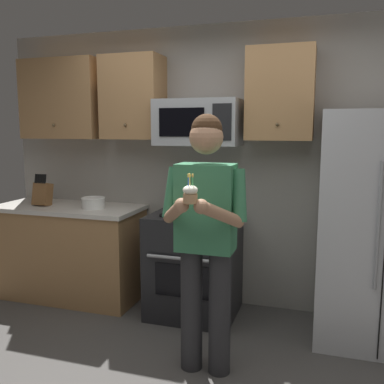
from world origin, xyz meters
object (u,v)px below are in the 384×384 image
at_px(knife_block, 42,194).
at_px(person, 205,231).
at_px(refrigerator, 379,229).
at_px(microwave, 198,123).
at_px(bowl_large_white, 93,202).
at_px(cupcake, 190,194).
at_px(oven_range, 194,264).

bearing_deg(knife_block, person, -23.77).
relative_size(refrigerator, person, 1.02).
relative_size(microwave, knife_block, 2.31).
distance_m(microwave, bowl_large_white, 1.25).
distance_m(microwave, person, 1.27).
distance_m(bowl_large_white, person, 1.59).
height_order(microwave, person, microwave).
bearing_deg(cupcake, oven_range, 106.04).
bearing_deg(knife_block, oven_range, 1.10).
bearing_deg(person, microwave, 109.22).
relative_size(microwave, person, 0.42).
height_order(microwave, cupcake, microwave).
height_order(bowl_large_white, cupcake, cupcake).
xyz_separation_m(oven_range, microwave, (0.00, 0.12, 1.26)).
height_order(microwave, bowl_large_white, microwave).
bearing_deg(cupcake, knife_block, 148.45).
bearing_deg(person, cupcake, -90.00).
distance_m(microwave, knife_block, 1.70).
distance_m(refrigerator, bowl_large_white, 2.50).
distance_m(oven_range, microwave, 1.26).
bearing_deg(knife_block, cupcake, -31.55).
xyz_separation_m(microwave, knife_block, (-1.55, -0.15, -0.68)).
relative_size(person, cupcake, 10.13).
relative_size(oven_range, refrigerator, 0.52).
height_order(oven_range, knife_block, knife_block).
distance_m(oven_range, refrigerator, 1.56).
distance_m(knife_block, cupcake, 2.24).
distance_m(oven_range, bowl_large_white, 1.12).
relative_size(microwave, bowl_large_white, 3.31).
xyz_separation_m(oven_range, bowl_large_white, (-1.00, -0.01, 0.51)).
distance_m(refrigerator, cupcake, 1.68).
bearing_deg(refrigerator, cupcake, -135.06).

